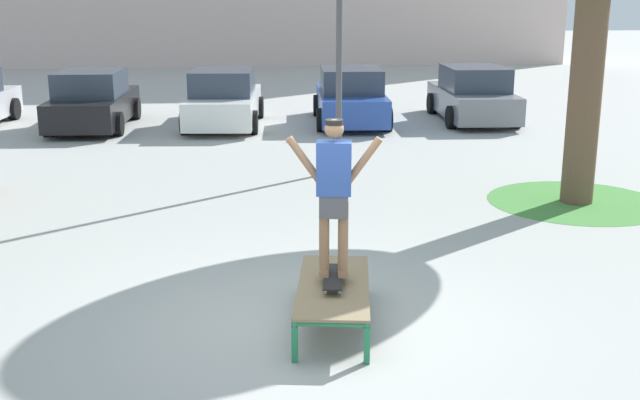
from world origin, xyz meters
TOP-DOWN VIEW (x-y plane):
  - ground_plane at (0.00, 0.00)m, footprint 120.00×120.00m
  - skate_box at (0.33, -0.08)m, footprint 1.02×1.99m
  - skateboard at (0.33, -0.07)m, footprint 0.31×0.82m
  - skater at (0.33, -0.07)m, footprint 1.00×0.32m
  - grass_patch_near_right at (5.04, 4.62)m, footprint 2.99×2.99m
  - car_black at (-4.49, 13.08)m, footprint 2.04×4.26m
  - car_white at (-1.11, 13.02)m, footprint 2.17×4.32m
  - car_blue at (2.28, 13.13)m, footprint 2.10×4.29m
  - car_grey at (5.67, 13.24)m, footprint 2.04×4.26m

SIDE VIEW (x-z plane):
  - ground_plane at x=0.00m, z-range 0.00..0.00m
  - grass_patch_near_right at x=5.04m, z-range 0.00..0.01m
  - skate_box at x=0.33m, z-range 0.18..0.64m
  - skateboard at x=0.33m, z-range 0.49..0.58m
  - car_black at x=-4.49m, z-range -0.06..1.44m
  - car_white at x=-1.11m, z-range -0.06..1.44m
  - car_blue at x=2.28m, z-range -0.06..1.44m
  - car_grey at x=5.67m, z-range -0.06..1.44m
  - skater at x=0.33m, z-range 0.68..2.38m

